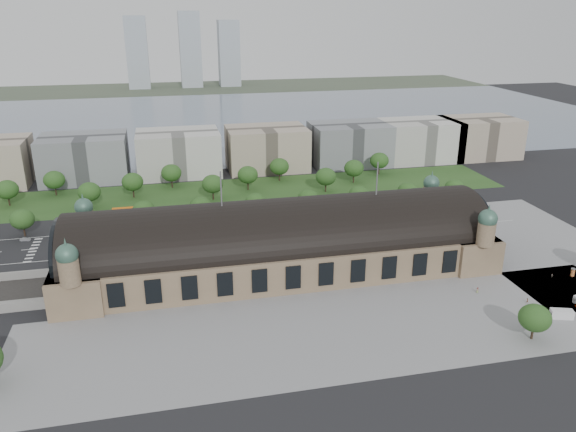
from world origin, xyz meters
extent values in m
plane|color=black|center=(0.00, 0.00, 0.00)|extent=(900.00, 900.00, 0.00)
cube|color=#8E7558|center=(0.00, 0.00, 6.00)|extent=(150.00, 40.00, 12.00)
cube|color=#8E7558|center=(-67.00, 0.00, 6.00)|extent=(16.00, 43.00, 12.00)
cube|color=#8E7558|center=(67.00, 0.00, 6.00)|extent=(16.00, 43.00, 12.00)
cylinder|color=black|center=(0.00, 0.00, 12.00)|extent=(144.00, 37.60, 37.60)
cylinder|color=black|center=(-73.00, 0.00, 14.00)|extent=(1.20, 32.00, 32.00)
cylinder|color=black|center=(73.00, 0.00, 14.00)|extent=(1.20, 32.00, 32.00)
cylinder|color=#8E7558|center=(-67.00, 21.00, 16.00)|extent=(6.00, 6.00, 8.00)
sphere|color=#3E6454|center=(-67.00, 21.00, 21.50)|extent=(6.40, 6.40, 6.40)
cone|color=#3E6454|center=(-67.00, 21.00, 25.50)|extent=(1.00, 1.00, 2.50)
cylinder|color=#8E7558|center=(67.00, 21.00, 16.00)|extent=(6.00, 6.00, 8.00)
sphere|color=#3E6454|center=(67.00, 21.00, 21.50)|extent=(6.40, 6.40, 6.40)
cone|color=#3E6454|center=(67.00, 21.00, 25.50)|extent=(1.00, 1.00, 2.50)
cylinder|color=#8E7558|center=(-67.00, -21.00, 16.00)|extent=(6.00, 6.00, 8.00)
sphere|color=#3E6454|center=(-67.00, -21.00, 21.50)|extent=(6.40, 6.40, 6.40)
cone|color=#3E6454|center=(-67.00, -21.00, 25.50)|extent=(1.00, 1.00, 2.50)
cylinder|color=#8E7558|center=(67.00, -21.00, 16.00)|extent=(6.00, 6.00, 8.00)
sphere|color=#3E6454|center=(67.00, -21.00, 21.50)|extent=(6.40, 6.40, 6.40)
cone|color=#3E6454|center=(67.00, -21.00, 25.50)|extent=(1.00, 1.00, 2.50)
cylinder|color=#59595B|center=(-20.00, 0.00, 31.50)|extent=(0.50, 0.50, 12.00)
cylinder|color=#59595B|center=(35.00, 0.00, 31.50)|extent=(0.50, 0.50, 12.00)
cube|color=gray|center=(10.00, -44.00, 0.00)|extent=(190.00, 48.00, 0.12)
cube|color=gray|center=(103.00, 0.00, 0.00)|extent=(56.00, 100.00, 0.12)
cube|color=black|center=(-20.00, 38.00, 0.00)|extent=(260.00, 26.00, 0.10)
cube|color=#284B1E|center=(-15.00, 93.00, 0.00)|extent=(300.00, 45.00, 0.10)
cube|color=#D9640C|center=(-55.00, 62.00, 4.70)|extent=(14.00, 9.00, 0.70)
cube|color=#59595B|center=(-53.00, 68.00, 1.60)|extent=(7.00, 5.00, 3.20)
cylinder|color=#59595B|center=(-60.50, 65.20, 2.20)|extent=(0.50, 0.50, 4.40)
cylinder|color=#59595B|center=(-49.50, 65.20, 2.20)|extent=(0.50, 0.50, 4.40)
cylinder|color=#59595B|center=(-60.50, 58.80, 2.20)|extent=(0.50, 0.50, 4.40)
cylinder|color=#59595B|center=(-49.50, 58.80, 2.20)|extent=(0.50, 0.50, 4.40)
cube|color=slate|center=(0.00, 298.00, 0.00)|extent=(700.00, 320.00, 0.08)
cube|color=#44513D|center=(0.00, 498.00, 0.00)|extent=(700.00, 120.00, 0.14)
cube|color=#9EA8B2|center=(-60.00, 508.00, 40.00)|extent=(24.00, 24.00, 80.00)
cube|color=#9EA8B2|center=(0.00, 508.00, 42.50)|extent=(24.00, 24.00, 85.00)
cube|color=#9EA8B2|center=(45.00, 508.00, 37.50)|extent=(24.00, 24.00, 75.00)
cube|color=gray|center=(-80.00, 133.00, 12.00)|extent=(45.00, 32.00, 24.00)
cube|color=silver|center=(-30.00, 133.00, 12.00)|extent=(45.00, 32.00, 24.00)
cube|color=tan|center=(20.00, 133.00, 12.00)|extent=(45.00, 32.00, 24.00)
cube|color=gray|center=(70.00, 133.00, 12.00)|extent=(45.00, 32.00, 24.00)
cube|color=silver|center=(115.00, 133.00, 12.00)|extent=(45.00, 32.00, 24.00)
cube|color=tan|center=(155.00, 133.00, 12.00)|extent=(45.00, 32.00, 24.00)
cylinder|color=#2D2116|center=(-96.00, 53.00, 2.16)|extent=(0.70, 0.70, 4.32)
ellipsoid|color=#234619|center=(-96.00, 53.00, 7.44)|extent=(9.60, 9.60, 8.16)
cylinder|color=#2D2116|center=(-72.00, 53.00, 2.16)|extent=(0.70, 0.70, 4.32)
ellipsoid|color=#234619|center=(-72.00, 53.00, 7.44)|extent=(9.60, 9.60, 8.16)
cylinder|color=#2D2116|center=(-48.00, 53.00, 2.16)|extent=(0.70, 0.70, 4.32)
ellipsoid|color=#234619|center=(-48.00, 53.00, 7.44)|extent=(9.60, 9.60, 8.16)
cylinder|color=#2D2116|center=(-24.00, 53.00, 2.16)|extent=(0.70, 0.70, 4.32)
ellipsoid|color=#234619|center=(-24.00, 53.00, 7.44)|extent=(9.60, 9.60, 8.16)
cylinder|color=#2D2116|center=(0.00, 53.00, 2.16)|extent=(0.70, 0.70, 4.32)
ellipsoid|color=#234619|center=(0.00, 53.00, 7.44)|extent=(9.60, 9.60, 8.16)
cylinder|color=#2D2116|center=(24.00, 53.00, 2.16)|extent=(0.70, 0.70, 4.32)
ellipsoid|color=#234619|center=(24.00, 53.00, 7.44)|extent=(9.60, 9.60, 8.16)
cylinder|color=#2D2116|center=(48.00, 53.00, 2.16)|extent=(0.70, 0.70, 4.32)
ellipsoid|color=#234619|center=(48.00, 53.00, 7.44)|extent=(9.60, 9.60, 8.16)
cylinder|color=#2D2116|center=(72.00, 53.00, 2.16)|extent=(0.70, 0.70, 4.32)
ellipsoid|color=#234619|center=(72.00, 53.00, 7.44)|extent=(9.60, 9.60, 8.16)
cylinder|color=#2D2116|center=(96.00, 53.00, 2.16)|extent=(0.70, 0.70, 4.32)
ellipsoid|color=#234619|center=(96.00, 53.00, 7.44)|extent=(9.60, 9.60, 8.16)
cylinder|color=#2D2116|center=(-111.00, 95.00, 2.34)|extent=(0.70, 0.70, 4.68)
ellipsoid|color=#234619|center=(-111.00, 95.00, 8.06)|extent=(10.40, 10.40, 8.84)
cylinder|color=#2D2116|center=(-92.00, 107.00, 2.34)|extent=(0.70, 0.70, 4.68)
ellipsoid|color=#234619|center=(-92.00, 107.00, 8.06)|extent=(10.40, 10.40, 8.84)
cylinder|color=#2D2116|center=(-73.00, 83.00, 2.34)|extent=(0.70, 0.70, 4.68)
ellipsoid|color=#234619|center=(-73.00, 83.00, 8.06)|extent=(10.40, 10.40, 8.84)
cylinder|color=#2D2116|center=(-54.00, 95.00, 2.34)|extent=(0.70, 0.70, 4.68)
ellipsoid|color=#234619|center=(-54.00, 95.00, 8.06)|extent=(10.40, 10.40, 8.84)
cylinder|color=#2D2116|center=(-35.00, 107.00, 2.34)|extent=(0.70, 0.70, 4.68)
ellipsoid|color=#234619|center=(-35.00, 107.00, 8.06)|extent=(10.40, 10.40, 8.84)
cylinder|color=#2D2116|center=(-16.00, 83.00, 2.34)|extent=(0.70, 0.70, 4.68)
ellipsoid|color=#234619|center=(-16.00, 83.00, 8.06)|extent=(10.40, 10.40, 8.84)
cylinder|color=#2D2116|center=(3.00, 95.00, 2.34)|extent=(0.70, 0.70, 4.68)
ellipsoid|color=#234619|center=(3.00, 95.00, 8.06)|extent=(10.40, 10.40, 8.84)
cylinder|color=#2D2116|center=(22.00, 107.00, 2.34)|extent=(0.70, 0.70, 4.68)
ellipsoid|color=#234619|center=(22.00, 107.00, 8.06)|extent=(10.40, 10.40, 8.84)
cylinder|color=#2D2116|center=(41.00, 83.00, 2.34)|extent=(0.70, 0.70, 4.68)
ellipsoid|color=#234619|center=(41.00, 83.00, 8.06)|extent=(10.40, 10.40, 8.84)
cylinder|color=#2D2116|center=(60.00, 95.00, 2.34)|extent=(0.70, 0.70, 4.68)
ellipsoid|color=#234619|center=(60.00, 95.00, 8.06)|extent=(10.40, 10.40, 8.84)
cylinder|color=#2D2116|center=(79.00, 107.00, 2.34)|extent=(0.70, 0.70, 4.68)
ellipsoid|color=#234619|center=(79.00, 107.00, 8.06)|extent=(10.40, 10.40, 8.84)
cylinder|color=#2D2116|center=(60.00, -60.00, 1.98)|extent=(0.70, 0.70, 3.96)
ellipsoid|color=#234619|center=(60.00, -60.00, 6.82)|extent=(9.00, 9.00, 7.65)
imported|color=gray|center=(-94.79, 47.59, 0.67)|extent=(4.21, 1.94, 1.34)
imported|color=maroon|center=(-40.05, 48.54, 0.79)|extent=(5.63, 2.75, 1.58)
imported|color=slate|center=(57.38, 47.00, 0.69)|extent=(4.22, 1.56, 1.38)
imported|color=white|center=(72.30, 33.55, 0.65)|extent=(4.92, 2.75, 1.30)
imported|color=black|center=(-80.00, 23.99, 0.81)|extent=(4.94, 4.34, 1.62)
imported|color=maroon|center=(-74.98, 21.00, 0.78)|extent=(6.21, 4.65, 1.57)
imported|color=#1A204A|center=(-45.09, 25.00, 0.75)|extent=(5.56, 3.74, 1.50)
imported|color=#53545A|center=(-59.01, 21.00, 0.70)|extent=(4.46, 3.05, 1.41)
imported|color=silver|center=(-31.26, 21.20, 0.80)|extent=(5.11, 3.35, 1.59)
imported|color=gray|center=(-45.87, 21.00, 0.67)|extent=(5.27, 4.46, 1.34)
imported|color=black|center=(-27.92, 21.00, 0.81)|extent=(5.74, 5.33, 1.62)
imported|color=red|center=(-16.56, 27.00, 1.46)|extent=(10.65, 3.49, 2.91)
imported|color=silver|center=(9.96, 28.03, 1.80)|extent=(13.15, 4.15, 3.60)
imported|color=silver|center=(23.16, 30.13, 1.51)|extent=(10.92, 2.82, 3.03)
cube|color=silver|center=(75.76, -51.86, 1.40)|extent=(6.96, 4.50, 2.80)
cube|color=silver|center=(73.51, -51.12, 0.97)|extent=(2.39, 2.80, 1.94)
cylinder|color=#E04138|center=(98.28, -28.01, 1.38)|extent=(1.29, 1.29, 2.76)
cylinder|color=#59595B|center=(98.28, -28.01, 2.85)|extent=(1.56, 1.56, 0.23)
imported|color=gray|center=(59.47, -31.85, 0.97)|extent=(1.01, 0.66, 1.95)
imported|color=gray|center=(71.36, -41.44, 0.85)|extent=(0.71, 0.74, 1.70)
imported|color=gray|center=(90.71, -27.28, 0.78)|extent=(0.81, 0.87, 1.56)
imported|color=gray|center=(83.91, -47.93, 0.81)|extent=(1.06, 0.87, 1.63)
imported|color=gray|center=(78.21, -49.06, 0.90)|extent=(1.21, 1.13, 1.79)
camera|label=1|loc=(-37.09, -178.25, 87.96)|focal=35.00mm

